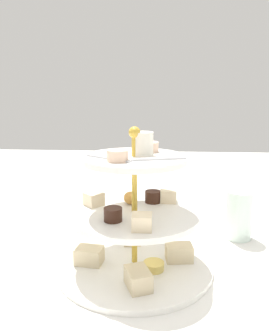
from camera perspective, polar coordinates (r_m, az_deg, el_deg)
The scene contains 4 objects.
ground_plane at distance 0.63m, azimuth 0.00°, elevation -16.63°, with size 2.40×2.40×0.00m, color white.
tiered_serving_stand at distance 0.59m, azimuth 0.06°, elevation -9.87°, with size 0.28×0.28×0.26m.
butter_knife_left at distance 0.92m, azimuth -7.74°, elevation -6.74°, with size 0.17×0.01×0.00m, color silver.
water_glass_mid_back at distance 0.75m, azimuth 17.51°, elevation -7.66°, with size 0.06×0.06×0.11m, color silver.
Camera 1 is at (0.04, -0.55, 0.31)m, focal length 35.30 mm.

